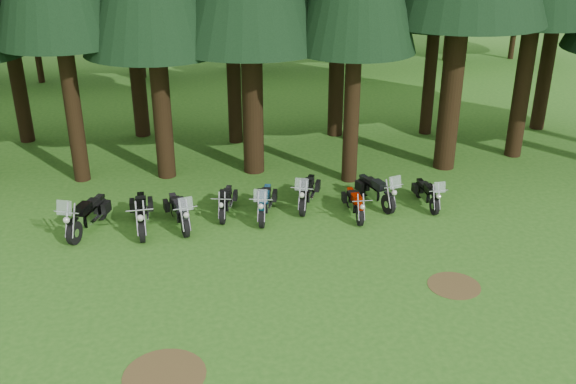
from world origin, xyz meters
The scene contains 12 objects.
ground centered at (0.00, 0.00, 0.00)m, with size 120.00×120.00×0.00m, color #285E19.
dirt_patch_0 centered at (-3.00, -2.00, 0.01)m, with size 1.80×1.80×0.01m, color #4C3D1E.
dirt_patch_1 centered at (4.50, 0.50, 0.01)m, with size 1.40×1.40×0.01m, color #4C3D1E.
motorcycle_0 centered at (-5.49, 5.17, 0.52)m, with size 1.14×2.40×1.54m.
motorcycle_1 centered at (-3.86, 5.09, 0.50)m, with size 0.40×2.43×0.99m.
motorcycle_2 centered at (-2.71, 5.11, 0.48)m, with size 0.80×2.26×1.43m.
motorcycle_3 centered at (-1.21, 5.77, 0.41)m, with size 0.53×1.96×0.81m.
motorcycle_4 centered at (0.02, 5.40, 0.47)m, with size 0.78×2.24×1.42m.
motorcycle_5 centered at (1.51, 6.01, 0.48)m, with size 1.03×2.23×1.43m.
motorcycle_6 centered at (2.91, 5.03, 0.41)m, with size 0.27×1.95×0.80m.
motorcycle_7 centered at (3.81, 5.78, 0.48)m, with size 0.92×2.23×1.42m.
motorcycle_8 centered at (5.49, 5.43, 0.42)m, with size 0.37×1.98×1.25m.
Camera 1 is at (-1.99, -13.24, 9.11)m, focal length 40.00 mm.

